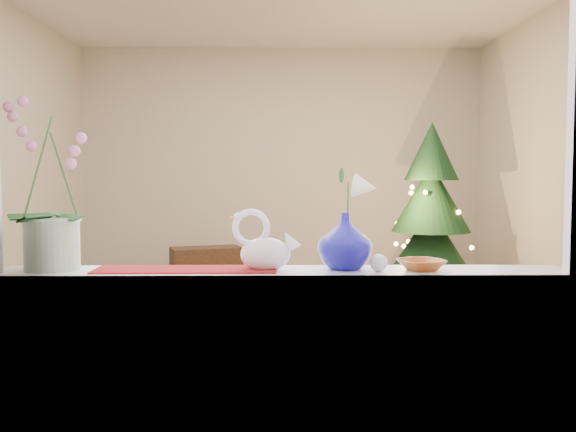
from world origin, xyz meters
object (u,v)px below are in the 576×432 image
blue_vase (345,237)px  orchid_pot (50,183)px  swan (265,241)px  xmas_tree (431,217)px  side_table (206,273)px  amber_dish (421,266)px  paperweight (379,263)px

blue_vase → orchid_pot: bearing=-180.0°
swan → xmas_tree: size_ratio=0.15×
orchid_pot → side_table: orchid_pot is taller
swan → amber_dish: (0.60, -0.02, -0.09)m
xmas_tree → amber_dish: bearing=-103.8°
orchid_pot → amber_dish: orchid_pot is taller
orchid_pot → xmas_tree: 4.22m
paperweight → orchid_pot: bearing=177.0°
swan → orchid_pot: bearing=178.9°
blue_vase → paperweight: 0.17m
xmas_tree → side_table: 2.34m
swan → side_table: size_ratio=0.37×
paperweight → xmas_tree: (1.04, 3.58, -0.07)m
blue_vase → paperweight: bearing=-28.6°
swan → paperweight: swan is taller
orchid_pot → amber_dish: bearing=-1.4°
paperweight → side_table: 4.38m
orchid_pot → paperweight: bearing=-3.0°
blue_vase → amber_dish: size_ratio=1.72×
orchid_pot → xmas_tree: (2.30, 3.52, -0.37)m
orchid_pot → xmas_tree: bearing=56.8°
amber_dish → swan: bearing=178.2°
amber_dish → side_table: bearing=107.5°
swan → amber_dish: bearing=-1.9°
amber_dish → side_table: amber_dish is taller
orchid_pot → xmas_tree: size_ratio=0.38×
blue_vase → amber_dish: 0.31m
xmas_tree → side_table: size_ratio=2.51×
orchid_pot → blue_vase: bearing=0.0°
paperweight → amber_dish: size_ratio=0.46×
blue_vase → xmas_tree: bearing=71.6°
orchid_pot → amber_dish: (1.43, -0.03, -0.32)m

